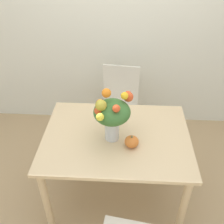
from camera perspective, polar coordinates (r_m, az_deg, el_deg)
ground_plane at (r=2.75m, az=0.81°, el=-17.33°), size 12.00×12.00×0.00m
wall_back at (r=3.03m, az=2.19°, el=19.82°), size 8.00×0.06×2.70m
dining_table at (r=2.25m, az=0.95°, el=-7.26°), size 1.21×0.90×0.78m
flower_vase at (r=2.00m, az=-0.02°, el=-0.49°), size 0.30×0.31×0.45m
pumpkin at (r=2.06m, az=4.30°, el=-6.43°), size 0.11×0.11×0.10m
dining_chair_near_window at (r=2.96m, az=1.60°, el=0.89°), size 0.46×0.46×0.96m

